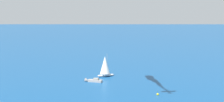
# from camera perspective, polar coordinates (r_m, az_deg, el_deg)

# --- Properties ---
(sailboat_inshore) EXTENTS (8.30, 10.82, 13.87)m
(sailboat_inshore) POSITION_cam_1_polar(r_m,az_deg,el_deg) (178.03, -1.35, -2.93)
(sailboat_inshore) COLOR white
(sailboat_inshore) RESTS_ON ground_plane
(motorboat_trailing) EXTENTS (10.08, 5.39, 2.84)m
(motorboat_trailing) POSITION_cam_1_polar(r_m,az_deg,el_deg) (165.71, -3.72, -5.69)
(motorboat_trailing) COLOR #9E9993
(motorboat_trailing) RESTS_ON ground_plane
(marker_buoy) EXTENTS (1.10, 1.10, 2.10)m
(marker_buoy) POSITION_cam_1_polar(r_m,az_deg,el_deg) (141.06, 8.80, -8.25)
(marker_buoy) COLOR yellow
(marker_buoy) RESTS_ON ground_plane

